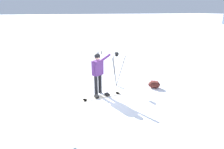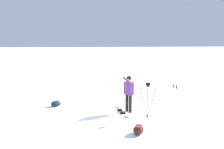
{
  "view_description": "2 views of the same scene",
  "coord_description": "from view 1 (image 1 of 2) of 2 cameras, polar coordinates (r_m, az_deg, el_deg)",
  "views": [
    {
      "loc": [
        -2.04,
        -5.8,
        3.2
      ],
      "look_at": [
        0.26,
        0.49,
        0.86
      ],
      "focal_mm": 29.76,
      "sensor_mm": 36.0,
      "label": 1
    },
    {
      "loc": [
        9.1,
        -1.64,
        3.1
      ],
      "look_at": [
        0.57,
        -0.1,
        1.84
      ],
      "focal_mm": 35.26,
      "sensor_mm": 36.0,
      "label": 2
    }
  ],
  "objects": [
    {
      "name": "ground_plane",
      "position": [
        6.93,
        -0.68,
        -8.21
      ],
      "size": [
        300.0,
        300.0,
        0.0
      ],
      "primitive_type": "plane",
      "color": "white"
    },
    {
      "name": "snowboarder",
      "position": [
        7.19,
        -4.39,
        1.44
      ],
      "size": [
        0.67,
        0.59,
        1.68
      ],
      "color": "black",
      "rests_on": "ground_plane"
    },
    {
      "name": "snowboard",
      "position": [
        7.26,
        -3.09,
        -6.7
      ],
      "size": [
        1.75,
        0.41,
        0.1
      ],
      "color": "beige",
      "rests_on": "ground_plane"
    },
    {
      "name": "gear_bag_large",
      "position": [
        8.21,
        12.82,
        -2.96
      ],
      "size": [
        0.61,
        0.55,
        0.31
      ],
      "color": "#4C1E19",
      "rests_on": "ground_plane"
    },
    {
      "name": "camera_tripod",
      "position": [
        7.97,
        1.43,
        3.69
      ],
      "size": [
        0.66,
        0.65,
        1.51
      ],
      "color": "#262628",
      "rests_on": "ground_plane"
    },
    {
      "name": "ski_poles",
      "position": [
        9.16,
        -3.65,
        4.35
      ],
      "size": [
        0.25,
        0.19,
        1.3
      ],
      "color": "gray",
      "rests_on": "ground_plane"
    }
  ]
}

